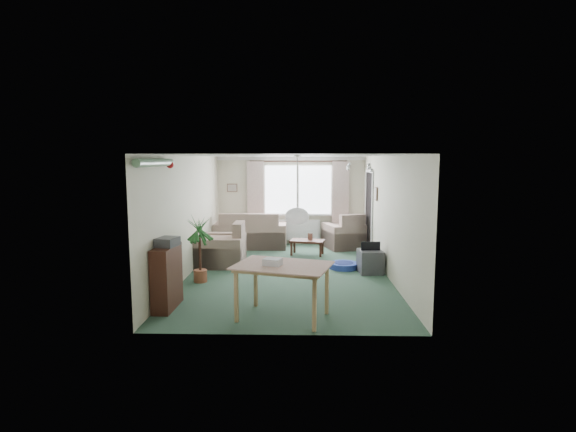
{
  "coord_description": "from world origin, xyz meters",
  "views": [
    {
      "loc": [
        0.23,
        -8.99,
        2.34
      ],
      "look_at": [
        0.0,
        0.3,
        1.15
      ],
      "focal_mm": 28.0,
      "sensor_mm": 36.0,
      "label": 1
    }
  ],
  "objects_px": {
    "bookshelf": "(167,277)",
    "houseplant": "(200,250)",
    "coffee_table": "(307,247)",
    "armchair_left": "(221,244)",
    "tv_cube": "(370,261)",
    "dining_table": "(283,292)",
    "armchair_corner": "(346,230)",
    "sofa": "(251,230)",
    "pet_bed": "(344,266)"
  },
  "relations": [
    {
      "from": "houseplant",
      "to": "bookshelf",
      "type": "bearing_deg",
      "value": -97.18
    },
    {
      "from": "coffee_table",
      "to": "pet_bed",
      "type": "distance_m",
      "value": 1.57
    },
    {
      "from": "coffee_table",
      "to": "tv_cube",
      "type": "bearing_deg",
      "value": -53.72
    },
    {
      "from": "sofa",
      "to": "armchair_left",
      "type": "relative_size",
      "value": 1.77
    },
    {
      "from": "bookshelf",
      "to": "dining_table",
      "type": "distance_m",
      "value": 1.88
    },
    {
      "from": "tv_cube",
      "to": "dining_table",
      "type": "bearing_deg",
      "value": -127.19
    },
    {
      "from": "coffee_table",
      "to": "dining_table",
      "type": "relative_size",
      "value": 0.65
    },
    {
      "from": "sofa",
      "to": "houseplant",
      "type": "bearing_deg",
      "value": 79.5
    },
    {
      "from": "houseplant",
      "to": "dining_table",
      "type": "distance_m",
      "value": 2.54
    },
    {
      "from": "coffee_table",
      "to": "bookshelf",
      "type": "distance_m",
      "value": 4.62
    },
    {
      "from": "tv_cube",
      "to": "houseplant",
      "type": "bearing_deg",
      "value": -171.77
    },
    {
      "from": "armchair_corner",
      "to": "bookshelf",
      "type": "distance_m",
      "value": 5.93
    },
    {
      "from": "sofa",
      "to": "coffee_table",
      "type": "bearing_deg",
      "value": 147.33
    },
    {
      "from": "dining_table",
      "to": "bookshelf",
      "type": "bearing_deg",
      "value": 167.47
    },
    {
      "from": "sofa",
      "to": "pet_bed",
      "type": "distance_m",
      "value": 3.25
    },
    {
      "from": "sofa",
      "to": "dining_table",
      "type": "height_order",
      "value": "sofa"
    },
    {
      "from": "pet_bed",
      "to": "armchair_corner",
      "type": "bearing_deg",
      "value": 83.01
    },
    {
      "from": "armchair_corner",
      "to": "armchair_left",
      "type": "xyz_separation_m",
      "value": [
        -2.98,
        -2.0,
        0.01
      ]
    },
    {
      "from": "armchair_left",
      "to": "coffee_table",
      "type": "xyz_separation_m",
      "value": [
        1.93,
        1.09,
        -0.29
      ]
    },
    {
      "from": "dining_table",
      "to": "armchair_corner",
      "type": "bearing_deg",
      "value": 74.46
    },
    {
      "from": "sofa",
      "to": "dining_table",
      "type": "bearing_deg",
      "value": 100.42
    },
    {
      "from": "coffee_table",
      "to": "tv_cube",
      "type": "height_order",
      "value": "tv_cube"
    },
    {
      "from": "bookshelf",
      "to": "tv_cube",
      "type": "xyz_separation_m",
      "value": [
        3.54,
        2.29,
        -0.26
      ]
    },
    {
      "from": "sofa",
      "to": "armchair_left",
      "type": "bearing_deg",
      "value": 76.9
    },
    {
      "from": "bookshelf",
      "to": "tv_cube",
      "type": "height_order",
      "value": "bookshelf"
    },
    {
      "from": "armchair_corner",
      "to": "armchair_left",
      "type": "relative_size",
      "value": 0.98
    },
    {
      "from": "armchair_left",
      "to": "dining_table",
      "type": "relative_size",
      "value": 0.85
    },
    {
      "from": "dining_table",
      "to": "pet_bed",
      "type": "relative_size",
      "value": 2.03
    },
    {
      "from": "armchair_left",
      "to": "bookshelf",
      "type": "bearing_deg",
      "value": -6.53
    },
    {
      "from": "bookshelf",
      "to": "houseplant",
      "type": "height_order",
      "value": "houseplant"
    },
    {
      "from": "tv_cube",
      "to": "pet_bed",
      "type": "bearing_deg",
      "value": 140.19
    },
    {
      "from": "tv_cube",
      "to": "pet_bed",
      "type": "height_order",
      "value": "tv_cube"
    },
    {
      "from": "armchair_corner",
      "to": "coffee_table",
      "type": "bearing_deg",
      "value": 24.46
    },
    {
      "from": "armchair_corner",
      "to": "dining_table",
      "type": "relative_size",
      "value": 0.83
    },
    {
      "from": "armchair_left",
      "to": "dining_table",
      "type": "xyz_separation_m",
      "value": [
        1.49,
        -3.33,
        -0.08
      ]
    },
    {
      "from": "coffee_table",
      "to": "armchair_corner",
      "type": "bearing_deg",
      "value": 41.01
    },
    {
      "from": "armchair_left",
      "to": "bookshelf",
      "type": "distance_m",
      "value": 2.94
    },
    {
      "from": "sofa",
      "to": "pet_bed",
      "type": "relative_size",
      "value": 3.05
    },
    {
      "from": "armchair_left",
      "to": "sofa",
      "type": "bearing_deg",
      "value": 167.67
    },
    {
      "from": "dining_table",
      "to": "pet_bed",
      "type": "xyz_separation_m",
      "value": [
        1.2,
        3.05,
        -0.33
      ]
    },
    {
      "from": "armchair_left",
      "to": "pet_bed",
      "type": "distance_m",
      "value": 2.74
    },
    {
      "from": "sofa",
      "to": "bookshelf",
      "type": "xyz_separation_m",
      "value": [
        -0.79,
        -4.94,
        0.02
      ]
    },
    {
      "from": "bookshelf",
      "to": "pet_bed",
      "type": "relative_size",
      "value": 1.6
    },
    {
      "from": "armchair_left",
      "to": "coffee_table",
      "type": "relative_size",
      "value": 1.31
    },
    {
      "from": "sofa",
      "to": "houseplant",
      "type": "height_order",
      "value": "houseplant"
    },
    {
      "from": "houseplant",
      "to": "coffee_table",
      "type": "bearing_deg",
      "value": 50.22
    },
    {
      "from": "houseplant",
      "to": "sofa",
      "type": "bearing_deg",
      "value": 80.17
    },
    {
      "from": "bookshelf",
      "to": "dining_table",
      "type": "height_order",
      "value": "bookshelf"
    },
    {
      "from": "armchair_left",
      "to": "coffee_table",
      "type": "height_order",
      "value": "armchair_left"
    },
    {
      "from": "armchair_corner",
      "to": "tv_cube",
      "type": "distance_m",
      "value": 2.65
    }
  ]
}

